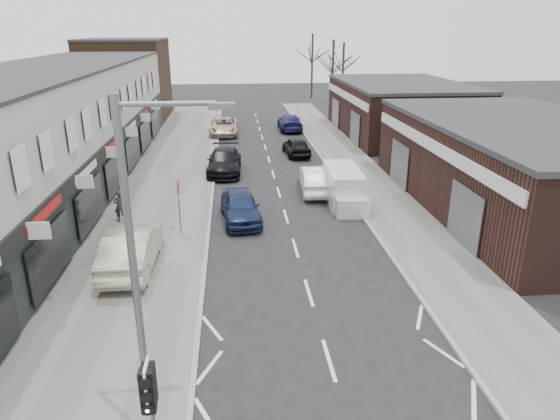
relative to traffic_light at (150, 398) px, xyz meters
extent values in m
plane|color=black|center=(4.40, 2.02, -2.41)|extent=(160.00, 160.00, 0.00)
cube|color=slate|center=(-2.35, 24.02, -2.35)|extent=(5.50, 64.00, 0.12)
cube|color=slate|center=(10.15, 24.02, -2.35)|extent=(3.50, 64.00, 0.12)
cube|color=#BAB7AA|center=(-9.10, 21.52, 1.14)|extent=(8.00, 41.00, 7.10)
cube|color=#412A1C|center=(-9.10, 47.02, 1.59)|extent=(8.00, 10.00, 8.00)
cube|color=#331C17|center=(16.90, 16.02, -0.16)|extent=(10.00, 18.00, 4.50)
cube|color=#331C17|center=(16.90, 36.02, -0.16)|extent=(10.00, 16.00, 4.50)
cube|color=silver|center=(0.00, 0.02, 0.26)|extent=(0.05, 0.55, 1.10)
cube|color=black|center=(0.00, -0.10, 0.26)|extent=(0.28, 0.22, 0.95)
sphere|color=#0CE533|center=(0.00, -0.22, -0.04)|extent=(0.18, 0.18, 0.18)
cube|color=black|center=(0.00, 0.14, 0.26)|extent=(0.26, 0.20, 0.90)
cylinder|color=slate|center=(-0.30, 1.22, 1.71)|extent=(0.16, 0.16, 8.00)
cylinder|color=slate|center=(0.60, 1.22, 5.51)|extent=(1.80, 0.10, 0.10)
cube|color=slate|center=(1.60, 1.22, 5.46)|extent=(0.50, 0.22, 0.12)
cylinder|color=slate|center=(-0.80, 14.02, -1.04)|extent=(0.07, 0.07, 2.50)
cube|color=white|center=(-0.75, 14.02, -0.44)|extent=(0.04, 0.45, 0.25)
cube|color=silver|center=(7.80, 18.02, -1.46)|extent=(1.87, 4.25, 1.92)
cube|color=silver|center=(7.80, 15.56, -1.92)|extent=(1.71, 0.79, 1.01)
cylinder|color=black|center=(7.02, 16.55, -2.10)|extent=(0.20, 0.64, 0.64)
cylinder|color=black|center=(8.58, 16.55, -2.10)|extent=(0.20, 0.64, 0.64)
cylinder|color=black|center=(7.02, 19.49, -2.10)|extent=(0.20, 0.64, 0.64)
cylinder|color=black|center=(8.58, 19.49, -2.10)|extent=(0.20, 0.64, 0.64)
imported|color=#B0A88D|center=(-2.38, 10.52, -1.46)|extent=(1.83, 5.10, 1.68)
imported|color=black|center=(-3.89, 15.79, -1.50)|extent=(0.68, 0.56, 1.60)
imported|color=#162446|center=(2.04, 15.62, -1.65)|extent=(2.22, 4.64, 1.53)
imported|color=black|center=(1.17, 24.69, -1.63)|extent=(2.39, 5.47, 1.56)
imported|color=#B5A791|center=(1.00, 37.51, -1.66)|extent=(2.59, 5.45, 1.50)
imported|color=white|center=(6.60, 19.94, -1.63)|extent=(2.00, 4.89, 1.58)
imported|color=black|center=(6.60, 29.08, -1.71)|extent=(1.99, 4.27, 1.41)
imported|color=#161543|center=(7.23, 39.05, -1.67)|extent=(2.13, 5.17, 1.50)
camera|label=1|loc=(1.79, -8.08, 6.80)|focal=32.00mm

